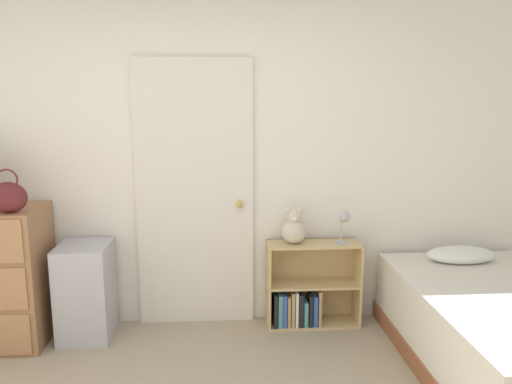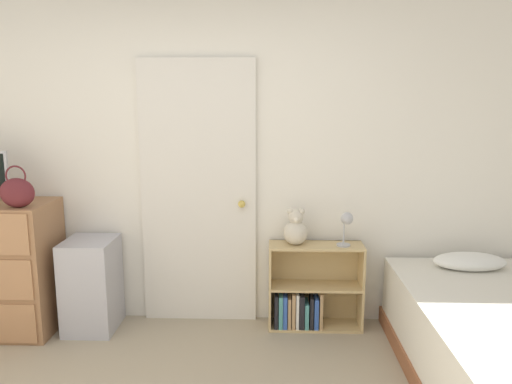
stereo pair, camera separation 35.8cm
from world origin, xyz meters
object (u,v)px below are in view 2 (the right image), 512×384
(handbag, at_px, (17,192))
(desk_lamp, at_px, (346,223))
(bookshelf, at_px, (308,295))
(bed, at_px, (508,346))
(storage_bin, at_px, (92,285))
(teddy_bear, at_px, (296,229))

(handbag, xyz_separation_m, desk_lamp, (2.32, 0.25, -0.26))
(bookshelf, relative_size, bed, 0.39)
(storage_bin, distance_m, bed, 2.89)
(storage_bin, height_order, desk_lamp, desk_lamp)
(storage_bin, height_order, teddy_bear, teddy_bear)
(handbag, distance_m, bed, 3.35)
(teddy_bear, height_order, desk_lamp, teddy_bear)
(bookshelf, xyz_separation_m, bed, (1.15, -0.79, 0.01))
(bookshelf, bearing_deg, teddy_bear, -178.17)
(storage_bin, height_order, bed, storage_bin)
(storage_bin, bearing_deg, desk_lamp, 1.46)
(handbag, height_order, bookshelf, handbag)
(handbag, bearing_deg, bookshelf, 8.04)
(bed, bearing_deg, bookshelf, 145.40)
(bookshelf, bearing_deg, bed, -34.60)
(bookshelf, height_order, bed, bookshelf)
(storage_bin, relative_size, desk_lamp, 2.70)
(bed, bearing_deg, handbag, 171.06)
(teddy_bear, height_order, bed, teddy_bear)
(teddy_bear, bearing_deg, handbag, -171.63)
(handbag, relative_size, bookshelf, 0.42)
(storage_bin, bearing_deg, handbag, -153.51)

